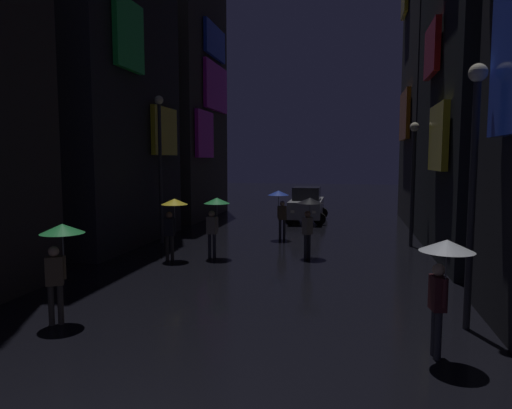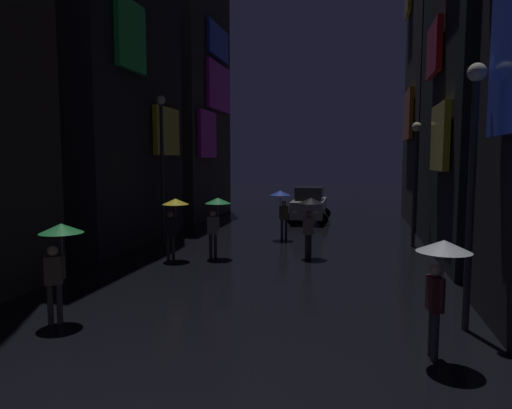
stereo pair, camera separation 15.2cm
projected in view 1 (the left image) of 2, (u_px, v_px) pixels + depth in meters
building_left_mid at (96, 18)px, 18.20m from camera, size 4.25×7.56×18.11m
building_left_far at (178, 71)px, 26.79m from camera, size 4.25×7.12×17.27m
pedestrian_near_crossing_green at (215, 211)px, 15.88m from camera, size 0.90×0.90×2.12m
pedestrian_midstreet_left_yellow at (173, 212)px, 15.52m from camera, size 0.90×0.90×2.12m
pedestrian_midstreet_centre_clear at (444, 265)px, 7.70m from camera, size 0.90×0.90×2.12m
pedestrian_foreground_left_blue at (280, 201)px, 19.56m from camera, size 0.90×0.90×2.12m
pedestrian_foreground_right_green at (60, 246)px, 9.47m from camera, size 0.90×0.90×2.12m
pedestrian_far_right_black at (309, 211)px, 15.89m from camera, size 0.90×0.90×2.12m
car_distant at (307, 205)px, 25.36m from camera, size 2.29×4.17×1.92m
streetlamp_left_far at (160, 153)px, 18.50m from camera, size 0.36×0.36×6.00m
streetlamp_right_far at (413, 168)px, 17.84m from camera, size 0.36×0.36×4.88m
streetlamp_right_near at (474, 165)px, 9.00m from camera, size 0.36×0.36×5.30m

